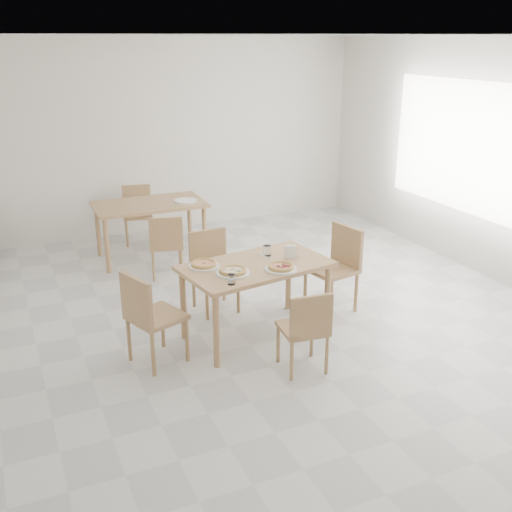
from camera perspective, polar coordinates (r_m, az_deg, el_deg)
name	(u,v)px	position (r m, az deg, el deg)	size (l,w,h in m)	color
room	(482,151)	(7.74, 20.70, 9.35)	(7.28, 7.00, 7.00)	silver
main_table	(256,273)	(5.73, 0.00, -1.63)	(1.50, 0.99, 0.75)	tan
chair_south	(306,326)	(5.19, 4.79, -6.68)	(0.42, 0.42, 0.77)	#A77A53
chair_north	(212,265)	(6.41, -4.21, -0.82)	(0.45, 0.45, 0.85)	#A77A53
chair_west	(148,313)	(5.36, -10.21, -5.36)	(0.56, 0.56, 0.88)	#A77A53
chair_east	(338,262)	(6.43, 7.80, -0.59)	(0.52, 0.52, 0.91)	#A77A53
plate_margherita	(204,266)	(5.64, -4.98, -0.97)	(0.29, 0.29, 0.02)	white
plate_mushroom	(233,273)	(5.47, -2.22, -1.62)	(0.31, 0.31, 0.02)	white
plate_pepperoni	(281,269)	(5.56, 2.38, -1.24)	(0.30, 0.30, 0.02)	white
pizza_margherita	(204,264)	(5.64, -4.99, -0.75)	(0.32, 0.32, 0.03)	#ECC36F
pizza_mushroom	(233,271)	(5.46, -2.22, -1.40)	(0.28, 0.28, 0.03)	#ECC36F
pizza_pepperoni	(281,267)	(5.55, 2.38, -1.02)	(0.30, 0.30, 0.03)	#ECC36F
tumbler_a	(267,251)	(5.90, 1.04, 0.52)	(0.08, 0.08, 0.10)	white
tumbler_b	(231,279)	(5.23, -2.36, -2.23)	(0.07, 0.07, 0.09)	white
napkin_holder	(291,252)	(5.83, 3.31, 0.37)	(0.13, 0.08, 0.13)	silver
fork_a	(294,255)	(5.94, 3.63, 0.11)	(0.01, 0.16, 0.01)	silver
fork_b	(263,256)	(5.90, 0.64, 0.03)	(0.01, 0.18, 0.01)	silver
second_table	(150,210)	(7.95, -10.10, 4.38)	(1.42, 0.83, 0.75)	#A77A53
chair_back_s	(166,242)	(7.28, -8.55, 1.35)	(0.48, 0.48, 0.80)	#A77A53
chair_back_n	(137,210)	(8.70, -11.23, 4.35)	(0.47, 0.47, 0.81)	#A77A53
plate_empty	(185,201)	(7.93, -6.73, 5.25)	(0.30, 0.30, 0.02)	white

